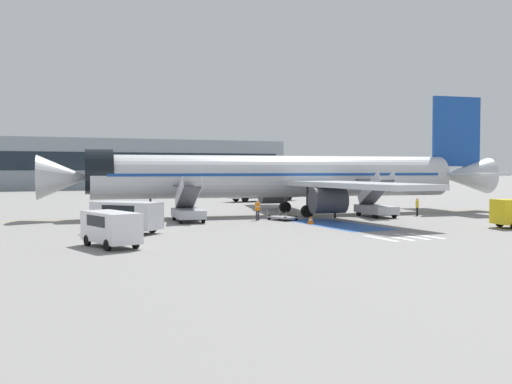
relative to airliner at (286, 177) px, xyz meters
name	(u,v)px	position (x,y,z in m)	size (l,w,h in m)	color
ground_plane	(270,216)	(-1.74, -0.03, -3.70)	(600.00, 600.00, 0.00)	gray
apron_leadline_yellow	(279,215)	(-0.68, 0.09, -3.70)	(0.20, 79.04, 0.01)	gold
apron_stand_patch_blue	(337,224)	(-0.68, -10.45, -3.70)	(4.18, 11.02, 0.01)	#2856A8
apron_walkway_bar_0	(381,238)	(-3.08, -19.80, -3.70)	(0.44, 3.60, 0.01)	silver
apron_walkway_bar_1	(396,238)	(-1.88, -19.80, -3.70)	(0.44, 3.60, 0.01)	silver
apron_walkway_bar_2	(411,237)	(-0.68, -19.80, -3.70)	(0.44, 3.60, 0.01)	silver
apron_walkway_bar_3	(426,236)	(0.52, -19.80, -3.70)	(0.44, 3.60, 0.01)	silver
airliner	(286,177)	(0.00, 0.00, 0.00)	(45.50, 35.52, 11.97)	silver
boarding_stairs_forward	(188,210)	(-10.81, -3.23, -2.73)	(2.77, 5.43, 3.88)	#ADB2BA
boarding_stairs_aft	(376,206)	(6.58, -5.39, -2.68)	(2.77, 5.43, 4.28)	#ADB2BA
fuel_tanker	(264,188)	(8.10, 23.06, -1.90)	(10.28, 4.00, 3.56)	#38383D
service_van_0	(127,214)	(-17.37, -10.17, -2.40)	(4.72, 4.88, 2.17)	silver
service_van_2	(111,226)	(-19.68, -17.20, -2.49)	(2.90, 4.66, 2.02)	silver
baggage_cart	(283,217)	(-2.92, -5.20, -3.44)	(2.17, 2.92, 0.87)	gray
ground_crew_0	(258,209)	(-4.92, -4.38, -2.69)	(0.47, 0.31, 1.75)	#2D2D33
ground_crew_1	(417,206)	(10.88, -5.95, -2.74)	(0.39, 0.49, 1.67)	black
ground_crew_2	(335,206)	(2.46, -4.99, -2.64)	(0.47, 0.47, 1.82)	black
traffic_cone_0	(311,220)	(-2.42, -9.29, -3.38)	(0.58, 0.58, 0.64)	orange
terminal_building	(56,164)	(-13.58, 82.84, 1.75)	(102.42, 12.10, 10.90)	#89939E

